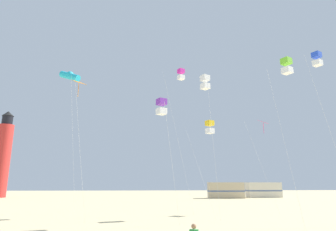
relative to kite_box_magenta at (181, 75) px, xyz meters
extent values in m
sphere|color=#9E704C|center=(-1.50, -16.49, -12.81)|extent=(0.20, 0.20, 0.20)
cylinder|color=silver|center=(-0.59, -1.36, -6.91)|extent=(2.76, 1.20, 13.92)
cube|color=#D826A5|center=(0.00, 0.01, 0.39)|extent=(0.82, 0.82, 0.44)
cube|color=white|center=(0.00, 0.01, -0.31)|extent=(0.82, 0.82, 0.44)
cylinder|color=silver|center=(0.85, -4.85, -10.11)|extent=(1.98, 2.39, 7.51)
cube|color=yellow|center=(2.04, -3.87, -6.01)|extent=(0.82, 0.82, 0.44)
cube|color=white|center=(2.04, -3.87, -6.71)|extent=(0.82, 0.82, 0.44)
cylinder|color=silver|center=(-8.32, -7.11, -8.64)|extent=(1.20, 1.13, 10.46)
cube|color=orange|center=(-8.88, -6.52, -3.42)|extent=(1.22, 1.22, 0.40)
cylinder|color=orange|center=(-8.88, -6.52, -4.07)|extent=(0.04, 0.04, 1.10)
cylinder|color=silver|center=(1.60, -6.96, -8.52)|extent=(0.86, 0.85, 10.70)
cube|color=white|center=(1.19, -6.54, -2.82)|extent=(0.82, 0.82, 0.44)
cube|color=white|center=(1.19, -6.54, -3.52)|extent=(0.82, 0.82, 0.44)
cylinder|color=silver|center=(5.56, -10.23, -8.44)|extent=(0.75, 1.79, 10.87)
cube|color=#72D12D|center=(6.44, -9.86, -2.65)|extent=(0.82, 0.82, 0.44)
cube|color=white|center=(6.44, -9.86, -3.35)|extent=(0.82, 0.82, 0.44)
cylinder|color=silver|center=(-1.75, -9.13, -9.85)|extent=(1.13, 1.40, 8.03)
cube|color=purple|center=(-2.44, -8.57, -5.49)|extent=(0.82, 0.82, 0.44)
cube|color=white|center=(-2.44, -8.57, -6.19)|extent=(0.82, 0.82, 0.44)
cylinder|color=silver|center=(-10.82, 0.40, -7.01)|extent=(0.94, 1.86, 13.72)
cylinder|color=#1EB2D1|center=(-11.74, 0.86, -0.15)|extent=(2.54, 1.74, 1.48)
sphere|color=#1EB2D1|center=(-11.74, 0.86, 0.00)|extent=(0.76, 0.76, 0.76)
cylinder|color=silver|center=(7.47, -1.25, -9.46)|extent=(2.06, 1.92, 8.83)
cube|color=#E54C8C|center=(8.42, -0.23, -5.04)|extent=(1.22, 1.22, 0.40)
cylinder|color=#E54C8C|center=(8.42, -0.23, -5.69)|extent=(0.04, 0.04, 1.10)
cylinder|color=silver|center=(9.85, -8.70, -7.60)|extent=(2.18, 0.80, 12.54)
cube|color=blue|center=(10.24, -7.61, -0.98)|extent=(0.82, 0.82, 0.44)
cube|color=white|center=(10.24, -7.61, -1.68)|extent=(0.82, 0.82, 0.44)
cylinder|color=red|center=(-31.63, 29.91, -6.87)|extent=(2.80, 2.80, 14.00)
cylinder|color=black|center=(-31.63, 29.91, 1.03)|extent=(2.00, 2.00, 1.80)
cone|color=black|center=(-31.63, 29.91, 2.43)|extent=(2.20, 2.20, 1.00)
cube|color=#C6B28C|center=(10.90, 24.79, -12.47)|extent=(6.52, 2.64, 2.80)
cube|color=#4C608C|center=(10.90, 24.79, -12.61)|extent=(6.56, 2.69, 0.24)
cube|color=beige|center=(18.85, 26.99, -12.47)|extent=(6.48, 2.53, 2.80)
cube|color=#4C608C|center=(18.85, 26.99, -12.61)|extent=(6.52, 2.57, 0.24)
camera|label=1|loc=(-3.34, -28.36, -11.14)|focal=30.68mm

